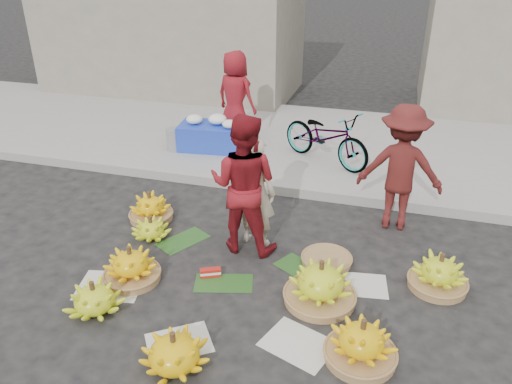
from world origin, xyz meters
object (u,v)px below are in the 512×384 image
(vendor_cream, at_px, (255,192))
(bicycle, at_px, (326,137))
(banana_bunch_0, at_px, (131,266))
(banana_bunch_4, at_px, (320,284))
(flower_table, at_px, (210,135))

(vendor_cream, xyz_separation_m, bicycle, (0.47, 2.56, -0.15))
(vendor_cream, bearing_deg, banana_bunch_0, 54.58)
(banana_bunch_0, relative_size, vendor_cream, 0.45)
(banana_bunch_4, distance_m, flower_table, 4.38)
(banana_bunch_0, xyz_separation_m, bicycle, (1.59, 3.70, 0.39))
(banana_bunch_4, relative_size, bicycle, 0.49)
(vendor_cream, height_order, flower_table, vendor_cream)
(bicycle, bearing_deg, banana_bunch_4, -141.37)
(banana_bunch_4, xyz_separation_m, bicycle, (-0.51, 3.48, 0.35))
(vendor_cream, distance_m, bicycle, 2.60)
(banana_bunch_4, distance_m, bicycle, 3.53)
(flower_table, height_order, bicycle, bicycle)
(banana_bunch_0, distance_m, vendor_cream, 1.69)
(banana_bunch_0, relative_size, banana_bunch_4, 0.77)
(banana_bunch_4, relative_size, flower_table, 0.75)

